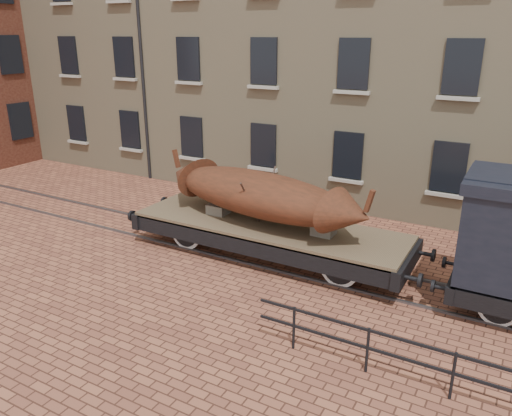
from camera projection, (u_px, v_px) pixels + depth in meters
The scene contains 5 objects.
ground at pixel (258, 255), 15.24m from camera, with size 90.00×90.00×0.00m, color brown.
warehouse_cream at pixel (446, 17), 19.74m from camera, with size 40.00×10.19×14.00m.
rail_track at pixel (258, 254), 15.23m from camera, with size 30.00×1.52×0.06m.
flatcar_wagon at pixel (268, 230), 14.78m from camera, with size 9.27×2.51×1.40m.
iron_boat at pixel (259, 194), 14.56m from camera, with size 7.20×2.99×1.70m.
Camera 1 is at (6.76, -12.14, 6.41)m, focal length 35.00 mm.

